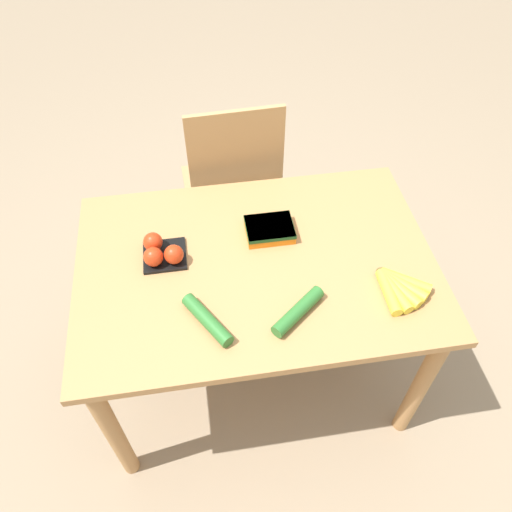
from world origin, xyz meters
The scene contains 8 objects.
ground_plane centered at (0.00, 0.00, 0.00)m, with size 12.00×12.00×0.00m, color gray.
dining_table centered at (0.00, 0.00, 0.63)m, with size 1.22×0.83×0.73m.
chair centered at (-0.01, 0.63, 0.51)m, with size 0.44×0.42×0.99m.
banana_bunch centered at (0.43, -0.19, 0.75)m, with size 0.17×0.18×0.04m.
tomato_pack centered at (-0.31, 0.06, 0.77)m, with size 0.15×0.15×0.08m.
carrot_bag centered at (0.07, 0.12, 0.76)m, with size 0.17×0.13×0.04m.
cucumber_near centered at (-0.18, -0.22, 0.75)m, with size 0.15×0.20×0.04m.
cucumber_far centered at (0.09, -0.24, 0.75)m, with size 0.19×0.17×0.04m.
Camera 1 is at (-0.17, -1.08, 2.03)m, focal length 35.00 mm.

